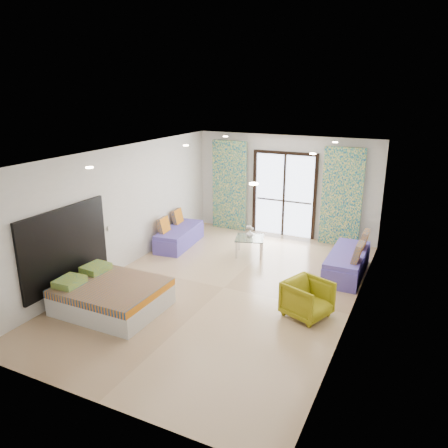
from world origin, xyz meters
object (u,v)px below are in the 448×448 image
at_px(daybed_left, 179,236).
at_px(coffee_table, 250,239).
at_px(daybed_right, 348,262).
at_px(armchair, 307,297).
at_px(bed, 111,296).

relative_size(daybed_left, coffee_table, 2.11).
height_order(daybed_right, armchair, daybed_right).
distance_m(bed, armchair, 3.53).
distance_m(coffee_table, armchair, 3.08).
height_order(coffee_table, armchair, coffee_table).
distance_m(bed, coffee_table, 3.80).
relative_size(bed, daybed_right, 0.98).
distance_m(bed, daybed_left, 3.48).
distance_m(daybed_right, coffee_table, 2.36).
bearing_deg(armchair, bed, 132.50).
bearing_deg(daybed_right, bed, -136.72).
distance_m(daybed_left, armchair, 4.47).
bearing_deg(bed, daybed_right, 43.72).
relative_size(bed, coffee_table, 2.17).
bearing_deg(bed, armchair, 21.43).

